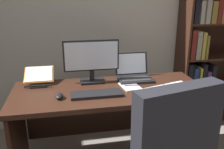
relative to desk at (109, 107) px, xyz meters
The scene contains 11 objects.
wall_back 1.12m from the desk, 92.99° to the left, with size 5.70×0.12×2.63m, color beige.
desk is the anchor object (origin of this frame).
bookshelf 1.51m from the desk, 23.61° to the left, with size 0.93×0.32×2.03m.
monitor 0.45m from the desk, 132.68° to the left, with size 0.51×0.16×0.40m.
laptop 0.41m from the desk, 27.95° to the left, with size 0.33×0.29×0.23m.
keyboard 0.32m from the desk, 124.34° to the right, with size 0.42×0.15×0.02m, color black.
computer_mouse 0.52m from the desk, 155.94° to the right, with size 0.06×0.10×0.04m, color black.
reading_stand_with_book 0.70m from the desk, 162.04° to the left, with size 0.26×0.27×0.13m.
open_binder 0.61m from the desk, 25.13° to the right, with size 0.50×0.41×0.02m.
notepad 0.29m from the desk, 15.93° to the right, with size 0.15×0.21×0.01m, color silver.
pen 0.31m from the desk, 14.46° to the right, with size 0.01×0.01×0.14m, color navy.
Camera 1 is at (-0.31, -0.50, 1.55)m, focal length 39.11 mm.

